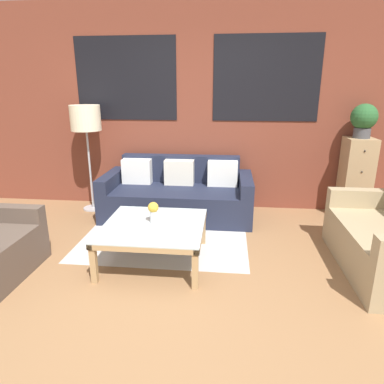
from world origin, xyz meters
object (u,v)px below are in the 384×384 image
object	(u,v)px
floor_lamp	(86,121)
drawer_cabinet	(355,178)
flower_vase	(153,210)
couch_dark	(178,195)
coffee_table	(154,229)
potted_plant	(364,119)

from	to	relation	value
floor_lamp	drawer_cabinet	world-z (taller)	floor_lamp
flower_vase	couch_dark	bearing A→B (deg)	87.22
coffee_table	flower_vase	world-z (taller)	flower_vase
floor_lamp	flower_vase	bearing A→B (deg)	-48.90
floor_lamp	potted_plant	world-z (taller)	potted_plant
coffee_table	drawer_cabinet	world-z (taller)	drawer_cabinet
potted_plant	flower_vase	bearing A→B (deg)	-148.56
couch_dark	drawer_cabinet	size ratio (longest dim) A/B	1.84
couch_dark	drawer_cabinet	distance (m)	2.38
couch_dark	drawer_cabinet	world-z (taller)	drawer_cabinet
drawer_cabinet	potted_plant	world-z (taller)	potted_plant
potted_plant	drawer_cabinet	bearing A→B (deg)	-90.00
coffee_table	floor_lamp	xyz separation A→B (m)	(-1.22, 1.43, 0.91)
drawer_cabinet	potted_plant	size ratio (longest dim) A/B	2.48
drawer_cabinet	potted_plant	distance (m)	0.77
couch_dark	floor_lamp	world-z (taller)	floor_lamp
floor_lamp	potted_plant	xyz separation A→B (m)	(3.62, 0.10, 0.06)
couch_dark	coffee_table	size ratio (longest dim) A/B	2.00
potted_plant	flower_vase	world-z (taller)	potted_plant
coffee_table	flower_vase	size ratio (longest dim) A/B	4.69
couch_dark	flower_vase	size ratio (longest dim) A/B	9.37
couch_dark	flower_vase	world-z (taller)	couch_dark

